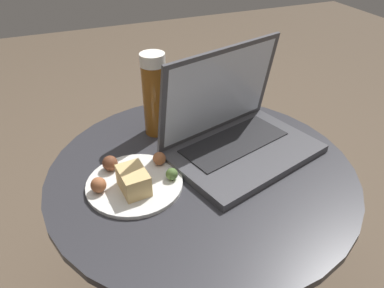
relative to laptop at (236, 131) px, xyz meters
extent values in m
cylinder|color=#9E9EA3|center=(-0.11, -0.04, -0.32)|extent=(0.08, 0.08, 0.50)
cylinder|color=#2D2D33|center=(-0.11, -0.04, -0.06)|extent=(0.72, 0.72, 0.02)
cube|color=#47474C|center=(0.01, -0.03, -0.04)|extent=(0.40, 0.32, 0.02)
cube|color=black|center=(0.00, 0.00, -0.03)|extent=(0.29, 0.18, 0.00)
cube|color=#47474C|center=(-0.02, 0.06, 0.08)|extent=(0.35, 0.14, 0.23)
cube|color=silver|center=(-0.02, 0.06, 0.08)|extent=(0.32, 0.12, 0.21)
cylinder|color=brown|center=(-0.16, 0.15, 0.04)|extent=(0.06, 0.06, 0.19)
cylinder|color=white|center=(-0.16, 0.15, 0.15)|extent=(0.06, 0.06, 0.03)
cylinder|color=silver|center=(-0.27, -0.04, -0.05)|extent=(0.21, 0.21, 0.01)
cube|color=#DBB775|center=(-0.28, -0.07, -0.02)|extent=(0.06, 0.08, 0.05)
sphere|color=#9E5B38|center=(-0.20, 0.00, -0.03)|extent=(0.03, 0.03, 0.03)
sphere|color=#4C6B33|center=(-0.19, -0.06, -0.03)|extent=(0.03, 0.03, 0.03)
sphere|color=#9E5B38|center=(-0.35, -0.05, -0.03)|extent=(0.03, 0.03, 0.03)
sphere|color=brown|center=(-0.31, 0.02, -0.02)|extent=(0.04, 0.04, 0.04)
cube|color=#B2B2B7|center=(-0.27, -0.09, -0.05)|extent=(0.07, 0.10, 0.00)
cube|color=#B2B2B7|center=(-0.22, -0.02, -0.05)|extent=(0.05, 0.05, 0.00)
camera|label=1|loc=(-0.39, -0.68, 0.49)|focal=35.00mm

